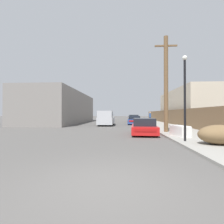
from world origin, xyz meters
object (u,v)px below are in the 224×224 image
object	(u,v)px
utility_pole	(166,83)
street_lamp	(185,91)
car_parked_far	(133,119)
pickup_truck	(106,118)
parked_sports_car_red	(144,127)
pedestrian	(150,117)
discarded_fridge	(180,131)
car_parked_mid	(134,120)
brush_pile	(220,135)

from	to	relation	value
utility_pole	street_lamp	world-z (taller)	utility_pole
car_parked_far	pickup_truck	bearing A→B (deg)	-114.62
parked_sports_car_red	street_lamp	world-z (taller)	street_lamp
parked_sports_car_red	pickup_truck	distance (m)	10.62
street_lamp	pedestrian	distance (m)	20.67
discarded_fridge	pedestrian	bearing A→B (deg)	78.84
car_parked_mid	street_lamp	distance (m)	16.44
car_parked_far	utility_pole	distance (m)	18.46
car_parked_far	pedestrian	distance (m)	3.60
street_lamp	pedestrian	bearing A→B (deg)	86.31
discarded_fridge	brush_pile	world-z (taller)	brush_pile
utility_pole	street_lamp	distance (m)	5.00
discarded_fridge	pickup_truck	bearing A→B (deg)	109.27
parked_sports_car_red	street_lamp	distance (m)	4.76
parked_sports_car_red	utility_pole	bearing A→B (deg)	31.40
car_parked_mid	street_lamp	bearing A→B (deg)	-81.51
brush_pile	pedestrian	xyz separation A→B (m)	(0.03, 21.49, 0.45)
car_parked_mid	utility_pole	size ratio (longest dim) A/B	0.53
brush_pile	utility_pole	bearing A→B (deg)	100.89
street_lamp	brush_pile	distance (m)	2.73
discarded_fridge	street_lamp	size ratio (longest dim) A/B	0.42
discarded_fridge	parked_sports_car_red	size ratio (longest dim) A/B	0.45
pickup_truck	street_lamp	distance (m)	14.93
car_parked_far	discarded_fridge	bearing A→B (deg)	-85.00
brush_pile	street_lamp	bearing A→B (deg)	143.93
discarded_fridge	utility_pole	size ratio (longest dim) A/B	0.25
car_parked_far	utility_pole	size ratio (longest dim) A/B	0.60
parked_sports_car_red	brush_pile	world-z (taller)	parked_sports_car_red
pickup_truck	brush_pile	distance (m)	16.20
car_parked_far	parked_sports_car_red	bearing A→B (deg)	-91.09
car_parked_mid	car_parked_far	size ratio (longest dim) A/B	0.88
parked_sports_car_red	pedestrian	world-z (taller)	pedestrian
car_parked_mid	brush_pile	world-z (taller)	car_parked_mid
utility_pole	street_lamp	size ratio (longest dim) A/B	1.69
pickup_truck	street_lamp	xyz separation A→B (m)	(5.57, -13.73, 1.83)
car_parked_far	street_lamp	bearing A→B (deg)	-86.62
utility_pole	car_parked_far	bearing A→B (deg)	94.92
parked_sports_car_red	pickup_truck	size ratio (longest dim) A/B	0.74
discarded_fridge	car_parked_far	bearing A→B (deg)	86.62
pedestrian	utility_pole	bearing A→B (deg)	-94.15
brush_pile	discarded_fridge	bearing A→B (deg)	104.79
discarded_fridge	pedestrian	size ratio (longest dim) A/B	1.08
utility_pole	pedestrian	size ratio (longest dim) A/B	4.39
discarded_fridge	street_lamp	xyz separation A→B (m)	(-0.45, -2.26, 2.33)
discarded_fridge	car_parked_far	xyz separation A→B (m)	(-1.82, 20.64, 0.19)
car_parked_mid	brush_pile	xyz separation A→B (m)	(2.96, -17.15, -0.01)
discarded_fridge	utility_pole	distance (m)	4.46
street_lamp	pedestrian	xyz separation A→B (m)	(1.33, 20.55, -1.76)
car_parked_mid	pedestrian	bearing A→B (deg)	58.12
parked_sports_car_red	street_lamp	xyz separation A→B (m)	(1.72, -3.84, 2.23)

